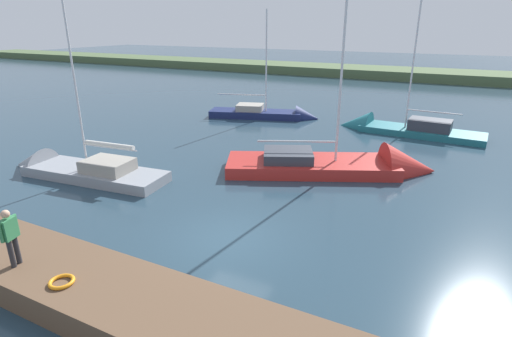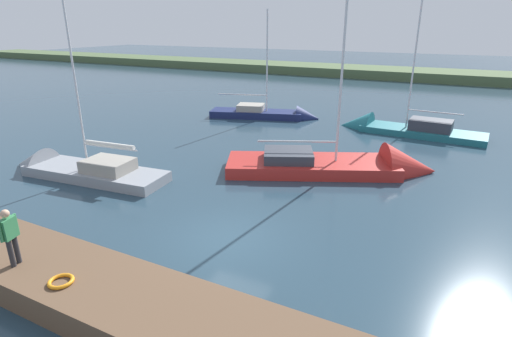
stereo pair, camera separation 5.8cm
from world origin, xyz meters
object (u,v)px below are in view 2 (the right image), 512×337
at_px(sailboat_mid_channel, 353,169).
at_px(sailboat_behind_pier, 395,131).
at_px(person_on_dock, 10,234).
at_px(sailboat_inner_slip, 73,172).
at_px(life_ring_buoy, 61,281).
at_px(sailboat_outer_mooring, 272,116).

height_order(sailboat_mid_channel, sailboat_behind_pier, sailboat_mid_channel).
bearing_deg(person_on_dock, sailboat_behind_pier, 59.00).
bearing_deg(sailboat_inner_slip, life_ring_buoy, 133.53).
distance_m(sailboat_inner_slip, person_on_dock, 9.64).
distance_m(life_ring_buoy, sailboat_inner_slip, 10.88).
relative_size(sailboat_outer_mooring, sailboat_behind_pier, 0.93).
bearing_deg(sailboat_outer_mooring, life_ring_buoy, -95.85).
height_order(sailboat_outer_mooring, person_on_dock, sailboat_outer_mooring).
distance_m(sailboat_mid_channel, sailboat_inner_slip, 14.16).
bearing_deg(life_ring_buoy, sailboat_inner_slip, -40.66).
bearing_deg(sailboat_inner_slip, person_on_dock, 126.30).
relative_size(life_ring_buoy, sailboat_inner_slip, 0.06).
height_order(sailboat_behind_pier, person_on_dock, sailboat_behind_pier).
xyz_separation_m(sailboat_mid_channel, person_on_dock, (6.07, 13.81, 1.60)).
bearing_deg(sailboat_mid_channel, sailboat_behind_pier, 61.80).
xyz_separation_m(sailboat_outer_mooring, person_on_dock, (-2.87, 23.18, 1.62)).
height_order(sailboat_mid_channel, sailboat_outer_mooring, sailboat_mid_channel).
bearing_deg(sailboat_mid_channel, person_on_dock, -138.45).
bearing_deg(life_ring_buoy, sailboat_outer_mooring, -78.46).
bearing_deg(sailboat_behind_pier, sailboat_inner_slip, 54.42).
relative_size(sailboat_inner_slip, sailboat_behind_pier, 1.15).
distance_m(sailboat_mid_channel, person_on_dock, 15.17).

